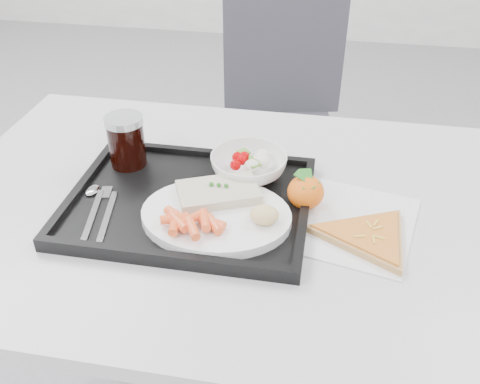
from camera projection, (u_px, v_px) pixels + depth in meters
name	position (u px, v px, depth m)	size (l,w,h in m)	color
table	(242.00, 230.00, 1.06)	(1.20, 0.80, 0.75)	silver
chair	(278.00, 107.00, 1.86)	(0.49, 0.49, 0.93)	#3B3A42
tray	(190.00, 203.00, 1.01)	(0.45, 0.35, 0.03)	black
dinner_plate	(216.00, 216.00, 0.95)	(0.27, 0.27, 0.02)	white
fish_fillet	(218.00, 192.00, 0.98)	(0.17, 0.14, 0.03)	beige
bread_roll	(264.00, 215.00, 0.92)	(0.06, 0.06, 0.03)	tan
salad_bowl	(249.00, 166.00, 1.06)	(0.15, 0.15, 0.05)	white
cola_glass	(126.00, 140.00, 1.09)	(0.08, 0.08, 0.11)	black
cutlery	(98.00, 204.00, 0.99)	(0.10, 0.17, 0.01)	silver
napkin	(342.00, 221.00, 0.98)	(0.30, 0.29, 0.00)	silver
tangerine	(306.00, 192.00, 1.00)	(0.08, 0.08, 0.07)	#FC5B07
pizza_slice	(368.00, 236.00, 0.93)	(0.23, 0.23, 0.02)	tan
carrot_pile	(191.00, 221.00, 0.91)	(0.12, 0.09, 0.03)	#FF5C29
salad_contents	(254.00, 160.00, 1.06)	(0.08, 0.08, 0.03)	#AA0002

